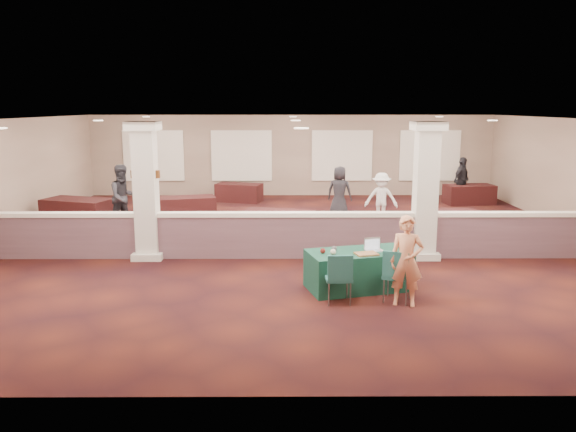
{
  "coord_description": "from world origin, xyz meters",
  "views": [
    {
      "loc": [
        -0.27,
        -14.4,
        3.55
      ],
      "look_at": [
        -0.2,
        -2.0,
        1.11
      ],
      "focal_mm": 35.0,
      "sensor_mm": 36.0,
      "label": 1
    }
  ],
  "objects_px": {
    "far_table_front_right": "(447,223)",
    "attendee_c": "(461,180)",
    "far_table_back_right": "(469,194)",
    "attendee_b": "(381,198)",
    "far_table_front_left": "(78,212)",
    "conf_chair_main": "(397,272)",
    "far_table_back_left": "(187,208)",
    "far_table_front_center": "(278,226)",
    "attendee_a": "(124,197)",
    "woman": "(406,261)",
    "near_table": "(358,270)",
    "far_table_back_center": "(239,193)",
    "attendee_d": "(339,192)",
    "conf_chair_side": "(339,274)"
  },
  "relations": [
    {
      "from": "far_table_back_left",
      "to": "attendee_b",
      "type": "bearing_deg",
      "value": -6.25
    },
    {
      "from": "woman",
      "to": "far_table_front_center",
      "type": "height_order",
      "value": "woman"
    },
    {
      "from": "far_table_front_right",
      "to": "attendee_c",
      "type": "xyz_separation_m",
      "value": [
        1.95,
        5.12,
        0.51
      ]
    },
    {
      "from": "attendee_a",
      "to": "far_table_back_left",
      "type": "bearing_deg",
      "value": 4.46
    },
    {
      "from": "far_table_back_left",
      "to": "attendee_d",
      "type": "relative_size",
      "value": 1.06
    },
    {
      "from": "far_table_back_right",
      "to": "attendee_b",
      "type": "relative_size",
      "value": 1.12
    },
    {
      "from": "far_table_back_center",
      "to": "far_table_front_left",
      "type": "bearing_deg",
      "value": -136.22
    },
    {
      "from": "far_table_back_left",
      "to": "far_table_back_right",
      "type": "bearing_deg",
      "value": 15.44
    },
    {
      "from": "far_table_front_left",
      "to": "far_table_front_right",
      "type": "bearing_deg",
      "value": -6.92
    },
    {
      "from": "attendee_b",
      "to": "far_table_front_right",
      "type": "bearing_deg",
      "value": -36.28
    },
    {
      "from": "far_table_front_right",
      "to": "far_table_back_center",
      "type": "distance_m",
      "value": 8.41
    },
    {
      "from": "far_table_front_right",
      "to": "woman",
      "type": "bearing_deg",
      "value": -112.82
    },
    {
      "from": "far_table_front_center",
      "to": "far_table_back_left",
      "type": "height_order",
      "value": "far_table_front_center"
    },
    {
      "from": "far_table_back_center",
      "to": "attendee_d",
      "type": "relative_size",
      "value": 1.01
    },
    {
      "from": "near_table",
      "to": "far_table_back_left",
      "type": "distance_m",
      "value": 8.35
    },
    {
      "from": "conf_chair_main",
      "to": "far_table_back_right",
      "type": "height_order",
      "value": "conf_chair_main"
    },
    {
      "from": "attendee_d",
      "to": "woman",
      "type": "bearing_deg",
      "value": 112.21
    },
    {
      "from": "conf_chair_main",
      "to": "far_table_front_left",
      "type": "bearing_deg",
      "value": 161.86
    },
    {
      "from": "conf_chair_main",
      "to": "attendee_c",
      "type": "xyz_separation_m",
      "value": [
        4.45,
        10.6,
        0.27
      ]
    },
    {
      "from": "far_table_front_center",
      "to": "attendee_d",
      "type": "distance_m",
      "value": 3.77
    },
    {
      "from": "far_table_front_right",
      "to": "attendee_c",
      "type": "distance_m",
      "value": 5.5
    },
    {
      "from": "far_table_back_center",
      "to": "attendee_c",
      "type": "height_order",
      "value": "attendee_c"
    },
    {
      "from": "near_table",
      "to": "far_table_back_center",
      "type": "relative_size",
      "value": 1.18
    },
    {
      "from": "conf_chair_side",
      "to": "woman",
      "type": "relative_size",
      "value": 0.58
    },
    {
      "from": "far_table_front_right",
      "to": "attendee_b",
      "type": "relative_size",
      "value": 1.09
    },
    {
      "from": "far_table_back_right",
      "to": "near_table",
      "type": "bearing_deg",
      "value": -118.72
    },
    {
      "from": "far_table_back_center",
      "to": "attendee_a",
      "type": "xyz_separation_m",
      "value": [
        -2.94,
        -4.87,
        0.61
      ]
    },
    {
      "from": "far_table_front_left",
      "to": "far_table_front_right",
      "type": "height_order",
      "value": "far_table_front_left"
    },
    {
      "from": "far_table_front_right",
      "to": "conf_chair_side",
      "type": "bearing_deg",
      "value": -122.6
    },
    {
      "from": "attendee_c",
      "to": "far_table_back_right",
      "type": "bearing_deg",
      "value": -59.93
    },
    {
      "from": "far_table_back_right",
      "to": "attendee_a",
      "type": "bearing_deg",
      "value": -159.41
    },
    {
      "from": "woman",
      "to": "far_table_front_right",
      "type": "relative_size",
      "value": 0.97
    },
    {
      "from": "far_table_back_left",
      "to": "attendee_b",
      "type": "xyz_separation_m",
      "value": [
        6.07,
        -0.66,
        0.42
      ]
    },
    {
      "from": "far_table_front_center",
      "to": "far_table_back_right",
      "type": "distance_m",
      "value": 8.95
    },
    {
      "from": "far_table_front_right",
      "to": "attendee_a",
      "type": "bearing_deg",
      "value": 175.32
    },
    {
      "from": "far_table_front_right",
      "to": "attendee_c",
      "type": "bearing_deg",
      "value": 69.15
    },
    {
      "from": "far_table_back_right",
      "to": "attendee_c",
      "type": "xyz_separation_m",
      "value": [
        -0.29,
        0.07,
        0.5
      ]
    },
    {
      "from": "attendee_a",
      "to": "conf_chair_side",
      "type": "bearing_deg",
      "value": -89.04
    },
    {
      "from": "far_table_back_right",
      "to": "attendee_c",
      "type": "bearing_deg",
      "value": 166.44
    },
    {
      "from": "far_table_front_left",
      "to": "attendee_d",
      "type": "height_order",
      "value": "attendee_d"
    },
    {
      "from": "far_table_back_center",
      "to": "attendee_b",
      "type": "bearing_deg",
      "value": -40.28
    },
    {
      "from": "far_table_back_center",
      "to": "woman",
      "type": "bearing_deg",
      "value": -70.84
    },
    {
      "from": "conf_chair_main",
      "to": "far_table_front_right",
      "type": "relative_size",
      "value": 0.58
    },
    {
      "from": "conf_chair_main",
      "to": "woman",
      "type": "height_order",
      "value": "woman"
    },
    {
      "from": "conf_chair_main",
      "to": "attendee_b",
      "type": "relative_size",
      "value": 0.64
    },
    {
      "from": "conf_chair_side",
      "to": "far_table_front_center",
      "type": "distance_m",
      "value": 5.11
    },
    {
      "from": "far_table_back_right",
      "to": "far_table_front_right",
      "type": "bearing_deg",
      "value": -113.9
    },
    {
      "from": "far_table_front_center",
      "to": "attendee_b",
      "type": "xyz_separation_m",
      "value": [
        3.14,
        2.24,
        0.38
      ]
    },
    {
      "from": "woman",
      "to": "far_table_front_left",
      "type": "bearing_deg",
      "value": 153.81
    },
    {
      "from": "attendee_d",
      "to": "far_table_back_right",
      "type": "bearing_deg",
      "value": -134.79
    }
  ]
}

